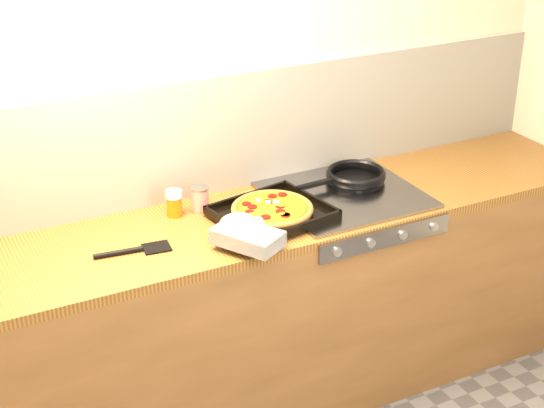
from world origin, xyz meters
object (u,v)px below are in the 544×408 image
pizza_on_tray (264,217)px  tomato_can (200,199)px  frying_pan (355,176)px  juice_glass (174,203)px

pizza_on_tray → tomato_can: size_ratio=5.43×
frying_pan → tomato_can: bearing=174.7°
juice_glass → pizza_on_tray: bearing=-42.8°
pizza_on_tray → frying_pan: bearing=19.0°
frying_pan → tomato_can: size_ratio=4.24×
pizza_on_tray → frying_pan: pizza_on_tray is taller
frying_pan → juice_glass: size_ratio=4.01×
frying_pan → pizza_on_tray: bearing=-161.0°
tomato_can → juice_glass: bearing=177.0°
frying_pan → juice_glass: 0.80m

